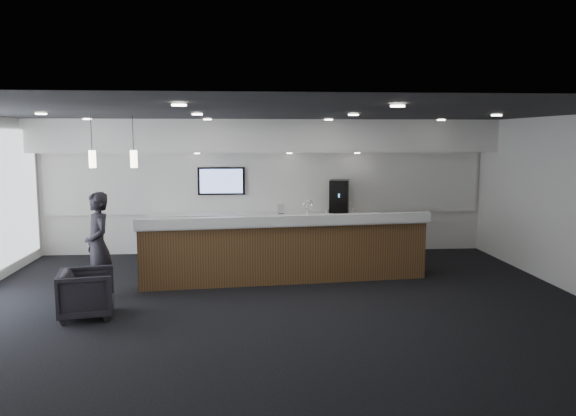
{
  "coord_description": "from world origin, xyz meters",
  "views": [
    {
      "loc": [
        -0.52,
        -8.7,
        2.63
      ],
      "look_at": [
        0.29,
        1.3,
        1.36
      ],
      "focal_mm": 35.0,
      "sensor_mm": 36.0,
      "label": 1
    }
  ],
  "objects": [
    {
      "name": "soffit_bulkhead",
      "position": [
        0.0,
        3.55,
        2.65
      ],
      "size": [
        10.0,
        0.9,
        0.7
      ],
      "primitive_type": "cube",
      "color": "white",
      "rests_on": "back_wall"
    },
    {
      "name": "info_sign_left",
      "position": [
        0.31,
        3.51,
        1.06
      ],
      "size": [
        0.16,
        0.04,
        0.21
      ],
      "primitive_type": "cube",
      "rotation": [
        0.0,
        0.0,
        0.12
      ],
      "color": "silver",
      "rests_on": "back_credenza"
    },
    {
      "name": "ground",
      "position": [
        0.0,
        0.0,
        0.0
      ],
      "size": [
        10.0,
        10.0,
        0.0
      ],
      "primitive_type": "plane",
      "color": "black",
      "rests_on": "ground"
    },
    {
      "name": "service_counter",
      "position": [
        0.23,
        1.4,
        0.57
      ],
      "size": [
        5.34,
        1.4,
        1.49
      ],
      "rotation": [
        0.0,
        0.0,
        0.1
      ],
      "color": "#4E321A",
      "rests_on": "ground"
    },
    {
      "name": "back_credenza",
      "position": [
        -0.0,
        3.64,
        0.48
      ],
      "size": [
        5.06,
        0.66,
        0.95
      ],
      "color": "gray",
      "rests_on": "ground"
    },
    {
      "name": "back_wall",
      "position": [
        0.0,
        4.0,
        1.5
      ],
      "size": [
        10.0,
        0.02,
        3.0
      ],
      "primitive_type": "cube",
      "color": "silver",
      "rests_on": "ground"
    },
    {
      "name": "cup_4",
      "position": [
        1.34,
        3.53,
        1.0
      ],
      "size": [
        0.14,
        0.14,
        0.1
      ],
      "primitive_type": "imported",
      "rotation": [
        0.0,
        0.0,
        2.58
      ],
      "color": "white",
      "rests_on": "back_credenza"
    },
    {
      "name": "pendant_right",
      "position": [
        -3.1,
        0.8,
        2.25
      ],
      "size": [
        0.12,
        0.12,
        0.3
      ],
      "primitive_type": "cylinder",
      "color": "#F8EAC1",
      "rests_on": "ceiling"
    },
    {
      "name": "info_sign_right",
      "position": [
        1.5,
        3.54,
        1.08
      ],
      "size": [
        0.19,
        0.06,
        0.26
      ],
      "primitive_type": "cube",
      "rotation": [
        0.0,
        0.0,
        -0.23
      ],
      "color": "silver",
      "rests_on": "back_credenza"
    },
    {
      "name": "ceiling_can_lights",
      "position": [
        0.0,
        0.0,
        2.97
      ],
      "size": [
        7.0,
        5.0,
        0.02
      ],
      "primitive_type": null,
      "color": "white",
      "rests_on": "ceiling"
    },
    {
      "name": "wall_tv",
      "position": [
        -1.0,
        3.91,
        1.65
      ],
      "size": [
        1.05,
        0.08,
        0.62
      ],
      "color": "black",
      "rests_on": "back_wall"
    },
    {
      "name": "lounge_guest",
      "position": [
        -2.89,
        0.52,
        0.87
      ],
      "size": [
        0.68,
        0.76,
        1.74
      ],
      "primitive_type": "imported",
      "rotation": [
        0.0,
        0.0,
        -1.05
      ],
      "color": "black",
      "rests_on": "ground"
    },
    {
      "name": "ceiling",
      "position": [
        0.0,
        0.0,
        3.0
      ],
      "size": [
        10.0,
        8.0,
        0.02
      ],
      "primitive_type": "cube",
      "color": "black",
      "rests_on": "back_wall"
    },
    {
      "name": "alcove_panel",
      "position": [
        0.0,
        3.97,
        1.6
      ],
      "size": [
        9.8,
        0.06,
        1.4
      ],
      "primitive_type": "cube",
      "color": "white",
      "rests_on": "back_wall"
    },
    {
      "name": "cup_0",
      "position": [
        1.9,
        3.53,
        1.0
      ],
      "size": [
        0.1,
        0.1,
        0.1
      ],
      "primitive_type": "imported",
      "color": "white",
      "rests_on": "back_credenza"
    },
    {
      "name": "cup_3",
      "position": [
        1.48,
        3.53,
        1.0
      ],
      "size": [
        0.13,
        0.13,
        0.1
      ],
      "primitive_type": "imported",
      "rotation": [
        0.0,
        0.0,
        1.94
      ],
      "color": "white",
      "rests_on": "back_credenza"
    },
    {
      "name": "coffee_machine",
      "position": [
        1.63,
        3.65,
        1.31
      ],
      "size": [
        0.51,
        0.59,
        0.73
      ],
      "rotation": [
        0.0,
        0.0,
        -0.23
      ],
      "color": "black",
      "rests_on": "back_credenza"
    },
    {
      "name": "armchair",
      "position": [
        -2.82,
        -0.5,
        0.35
      ],
      "size": [
        0.9,
        0.88,
        0.71
      ],
      "primitive_type": "imported",
      "rotation": [
        0.0,
        0.0,
        1.76
      ],
      "color": "black",
      "rests_on": "ground"
    },
    {
      "name": "cup_2",
      "position": [
        1.62,
        3.53,
        1.0
      ],
      "size": [
        0.13,
        0.13,
        0.1
      ],
      "primitive_type": "imported",
      "rotation": [
        0.0,
        0.0,
        1.29
      ],
      "color": "white",
      "rests_on": "back_credenza"
    },
    {
      "name": "pendant_left",
      "position": [
        -2.4,
        0.8,
        2.25
      ],
      "size": [
        0.12,
        0.12,
        0.3
      ],
      "primitive_type": "cylinder",
      "color": "#F8EAC1",
      "rests_on": "ceiling"
    },
    {
      "name": "cup_1",
      "position": [
        1.76,
        3.53,
        1.0
      ],
      "size": [
        0.14,
        0.14,
        0.1
      ],
      "primitive_type": "imported",
      "rotation": [
        0.0,
        0.0,
        0.65
      ],
      "color": "white",
      "rests_on": "back_credenza"
    }
  ]
}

